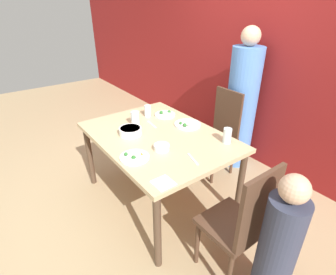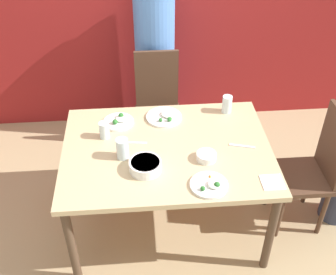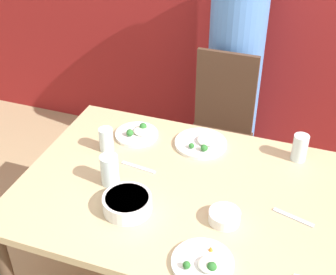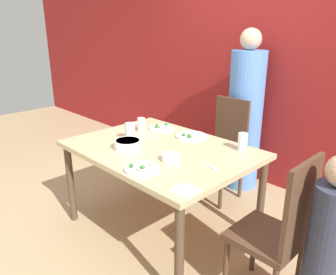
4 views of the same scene
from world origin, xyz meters
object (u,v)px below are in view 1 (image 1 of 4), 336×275
Objects in this scene: chair_adult_spot at (219,131)px; plate_rice_adult at (165,114)px; person_adult at (241,106)px; person_child at (276,253)px; bowl_curry at (130,131)px; glass_water_tall at (227,136)px; chair_child_spot at (241,222)px.

plate_rice_adult is at bearing -120.50° from chair_adult_spot.
person_adult is 1.88m from person_child.
glass_water_tall reaches higher than bowl_curry.
plate_rice_adult is (-1.41, 0.37, 0.24)m from chair_child_spot.
person_adult is 7.29× the size of plate_rice_adult.
glass_water_tall is (0.51, -0.47, 0.29)m from chair_adult_spot.
bowl_curry is 0.90m from glass_water_tall.
chair_child_spot is 1.47m from plate_rice_adult.
glass_water_tall is (-0.86, 0.45, 0.32)m from person_child.
plate_rice_adult is 0.83m from glass_water_tall.
person_adult reaches higher than chair_adult_spot.
chair_adult_spot is 0.61× the size of person_adult.
chair_adult_spot is at bearing -130.32° from chair_child_spot.
chair_adult_spot reaches higher than glass_water_tall.
chair_adult_spot is 1.00× the size of chair_child_spot.
bowl_curry is 0.93× the size of plate_rice_adult.
chair_child_spot is at bearing -14.87° from plate_rice_adult.
person_child reaches higher than chair_adult_spot.
plate_rice_adult is at bearing -174.73° from glass_water_tall.
person_adult is at bearing 90.00° from chair_adult_spot.
bowl_curry is at bearing -82.39° from chair_child_spot.
bowl_curry is at bearing -95.78° from person_adult.
person_child reaches higher than plate_rice_adult.
chair_child_spot is at bearing -49.31° from person_adult.
chair_adult_spot is 4.42× the size of plate_rice_adult.
person_adult is (0.00, 0.34, 0.23)m from chair_adult_spot.
plate_rice_adult is (-0.32, -0.55, 0.24)m from chair_adult_spot.
person_child is 5.13× the size of bowl_curry.
chair_adult_spot is 0.41m from person_adult.
chair_child_spot is 7.26× the size of glass_water_tall.
chair_adult_spot is at bearing 59.50° from plate_rice_adult.
person_child is 7.86× the size of glass_water_tall.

